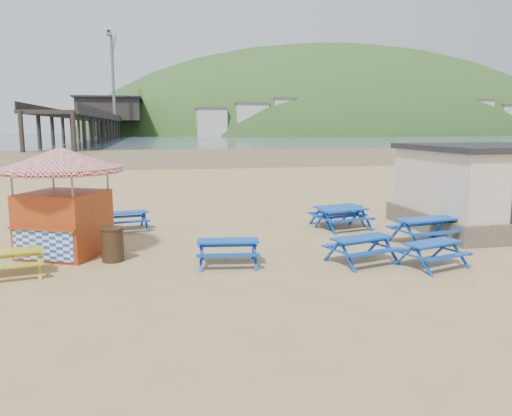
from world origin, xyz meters
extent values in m
plane|color=tan|center=(0.00, 0.00, 0.00)|extent=(400.00, 400.00, 0.00)
plane|color=olive|center=(0.00, 55.00, 0.00)|extent=(400.00, 400.00, 0.00)
plane|color=#445662|center=(0.00, 170.00, 0.01)|extent=(400.00, 400.00, 0.00)
cube|color=#0335AD|center=(-3.79, 3.42, 0.67)|extent=(1.75, 0.95, 0.05)
cube|color=#0335AD|center=(-3.90, 3.96, 0.42)|extent=(1.67, 0.55, 0.05)
cube|color=#0335AD|center=(-3.68, 2.88, 0.42)|extent=(1.67, 0.55, 0.05)
cube|color=#0335AD|center=(4.28, 2.75, 0.74)|extent=(1.95, 1.16, 0.05)
cube|color=#0335AD|center=(4.12, 3.34, 0.46)|extent=(1.83, 0.72, 0.05)
cube|color=#0335AD|center=(4.43, 2.16, 0.46)|extent=(1.83, 0.72, 0.05)
cube|color=#0335AD|center=(4.23, 1.98, 0.75)|extent=(1.96, 1.12, 0.05)
cube|color=#0335AD|center=(4.09, 2.58, 0.46)|extent=(1.85, 0.67, 0.05)
cube|color=#0335AD|center=(4.37, 1.38, 0.46)|extent=(1.85, 0.67, 0.05)
cube|color=#0335AD|center=(-0.72, -1.97, 0.69)|extent=(1.77, 0.88, 0.05)
cube|color=#0335AD|center=(-0.65, -1.41, 0.42)|extent=(1.71, 0.46, 0.05)
cube|color=#0335AD|center=(-0.80, -2.53, 0.42)|extent=(1.71, 0.46, 0.05)
cube|color=#0335AD|center=(4.74, -3.29, 0.67)|extent=(1.78, 1.12, 0.05)
cube|color=#0335AD|center=(4.57, -2.76, 0.41)|extent=(1.65, 0.73, 0.05)
cube|color=#0335AD|center=(4.91, -3.81, 0.41)|extent=(1.65, 0.73, 0.05)
cube|color=#0335AD|center=(6.01, -0.80, 0.82)|extent=(2.14, 1.14, 0.06)
cube|color=#0335AD|center=(5.89, -0.13, 0.51)|extent=(2.05, 0.64, 0.06)
cube|color=#0335AD|center=(6.13, -1.46, 0.51)|extent=(2.05, 0.64, 0.06)
cube|color=#B6B513|center=(-6.37, -1.93, 0.66)|extent=(1.72, 0.93, 0.05)
cube|color=#B6B513|center=(-6.48, -1.40, 0.41)|extent=(1.64, 0.53, 0.05)
cube|color=#B6B513|center=(-6.27, -2.47, 0.41)|extent=(1.64, 0.53, 0.05)
cube|color=#953413|center=(-5.34, 0.14, 0.95)|extent=(2.76, 2.76, 1.90)
cube|color=#953413|center=(-5.79, -0.85, 1.00)|extent=(1.94, 0.95, 0.08)
cube|color=#194CB2|center=(-5.78, -0.82, 0.52)|extent=(1.74, 0.82, 0.85)
cone|color=silver|center=(-5.34, 0.14, 2.89)|extent=(4.77, 4.77, 0.66)
cylinder|color=silver|center=(-5.34, 0.14, 2.56)|extent=(4.65, 4.65, 0.17)
cylinder|color=#332412|center=(-3.89, -0.92, 0.47)|extent=(0.63, 0.63, 0.95)
cylinder|color=#332412|center=(-3.89, -0.92, 0.96)|extent=(0.67, 0.67, 0.04)
cube|color=#665B4C|center=(10.50, 1.00, 0.35)|extent=(7.40, 5.40, 0.70)
cube|color=beige|center=(10.50, 1.00, 1.85)|extent=(7.00, 5.00, 2.30)
cube|color=black|center=(-18.00, 175.00, 6.00)|extent=(9.00, 220.00, 0.60)
cube|color=black|center=(-18.00, 186.00, 10.00)|extent=(22.00, 30.00, 8.00)
cube|color=black|center=(-18.00, 186.00, 14.30)|extent=(24.00, 32.00, 0.60)
cylinder|color=slate|center=(-15.00, 164.00, 20.00)|extent=(1.00, 1.00, 28.00)
cube|color=slate|center=(-15.00, 178.00, 33.00)|extent=(0.60, 25.63, 12.38)
ellipsoid|color=#2D4C1E|center=(90.00, 230.00, -10.00)|extent=(264.00, 144.00, 108.00)
cube|color=#0335AD|center=(3.00, -2.53, 0.72)|extent=(1.89, 1.16, 0.05)
cube|color=#0335AD|center=(2.84, -1.96, 0.44)|extent=(1.77, 0.73, 0.05)
cube|color=#0335AD|center=(3.17, -3.10, 0.44)|extent=(1.77, 0.73, 0.05)
camera|label=1|loc=(-2.69, -15.32, 3.81)|focal=35.00mm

